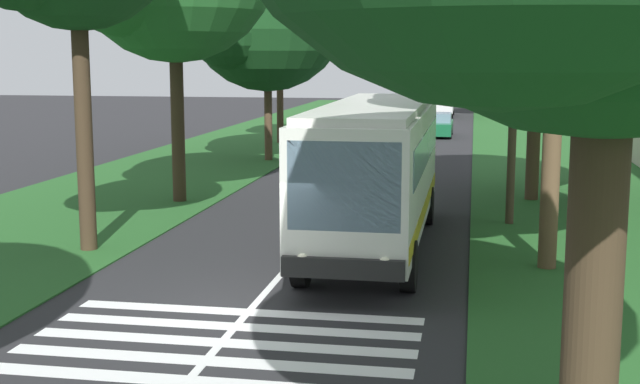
# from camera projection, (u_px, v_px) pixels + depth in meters

# --- Properties ---
(ground) EXTENTS (160.00, 160.00, 0.00)m
(ground) POSITION_uv_depth(u_px,v_px,m) (255.00, 304.00, 17.18)
(ground) COLOR #262628
(grass_verge_left) EXTENTS (120.00, 8.00, 0.04)m
(grass_verge_left) POSITION_uv_depth(u_px,v_px,m) (146.00, 183.00, 33.18)
(grass_verge_left) COLOR #235623
(grass_verge_left) RESTS_ON ground
(grass_verge_right) EXTENTS (120.00, 8.00, 0.04)m
(grass_verge_right) POSITION_uv_depth(u_px,v_px,m) (586.00, 195.00, 30.33)
(grass_verge_right) COLOR #235623
(grass_verge_right) RESTS_ON ground
(centre_line) EXTENTS (110.00, 0.16, 0.01)m
(centre_line) POSITION_uv_depth(u_px,v_px,m) (356.00, 189.00, 31.75)
(centre_line) COLOR silver
(centre_line) RESTS_ON ground
(coach_bus) EXTENTS (11.16, 2.62, 3.73)m
(coach_bus) POSITION_uv_depth(u_px,v_px,m) (376.00, 166.00, 21.78)
(coach_bus) COLOR silver
(coach_bus) RESTS_ON ground
(zebra_crossing) EXTENTS (4.95, 6.80, 0.01)m
(zebra_crossing) POSITION_uv_depth(u_px,v_px,m) (214.00, 351.00, 14.47)
(zebra_crossing) COLOR silver
(zebra_crossing) RESTS_ON ground
(trailing_car_0) EXTENTS (4.30, 1.78, 1.43)m
(trailing_car_0) POSITION_uv_depth(u_px,v_px,m) (347.00, 144.00, 41.16)
(trailing_car_0) COLOR #145933
(trailing_car_0) RESTS_ON ground
(trailing_car_1) EXTENTS (4.30, 1.78, 1.43)m
(trailing_car_1) POSITION_uv_depth(u_px,v_px,m) (360.00, 133.00, 47.19)
(trailing_car_1) COLOR silver
(trailing_car_1) RESTS_ON ground
(trailing_car_2) EXTENTS (4.30, 1.78, 1.43)m
(trailing_car_2) POSITION_uv_depth(u_px,v_px,m) (438.00, 125.00, 51.97)
(trailing_car_2) COLOR #145933
(trailing_car_2) RESTS_ON ground
(trailing_car_3) EXTENTS (4.30, 1.78, 1.43)m
(trailing_car_3) POSITION_uv_depth(u_px,v_px,m) (384.00, 115.00, 60.76)
(trailing_car_3) COLOR navy
(trailing_car_3) RESTS_ON ground
(trailing_minibus_0) EXTENTS (6.00, 2.14, 2.53)m
(trailing_minibus_0) POSITION_uv_depth(u_px,v_px,m) (440.00, 97.00, 68.26)
(trailing_minibus_0) COLOR silver
(trailing_minibus_0) RESTS_ON ground
(roadside_tree_left_2) EXTENTS (8.41, 7.46, 10.63)m
(roadside_tree_left_2) POSITION_uv_depth(u_px,v_px,m) (264.00, 13.00, 39.20)
(roadside_tree_left_2) COLOR #4C3826
(roadside_tree_left_2) RESTS_ON grass_verge_left
(roadside_tree_right_0) EXTENTS (5.44, 4.46, 9.51)m
(roadside_tree_right_0) POSITION_uv_depth(u_px,v_px,m) (496.00, 24.00, 65.93)
(roadside_tree_right_0) COLOR #4C3826
(roadside_tree_right_0) RESTS_ON grass_verge_right
(roadside_tree_right_1) EXTENTS (9.54, 7.66, 12.66)m
(roadside_tree_right_1) POSITION_uv_depth(u_px,v_px,m) (486.00, 10.00, 75.33)
(roadside_tree_right_1) COLOR #4C3826
(roadside_tree_right_1) RESTS_ON grass_verge_right
(roadside_tree_right_3) EXTENTS (8.67, 7.30, 10.25)m
(roadside_tree_right_3) POSITION_uv_depth(u_px,v_px,m) (533.00, 8.00, 28.47)
(roadside_tree_right_3) COLOR #4C3826
(roadside_tree_right_3) RESTS_ON grass_verge_right
(utility_pole) EXTENTS (0.24, 1.40, 8.39)m
(utility_pole) POSITION_uv_depth(u_px,v_px,m) (514.00, 74.00, 24.50)
(utility_pole) COLOR #473828
(utility_pole) RESTS_ON grass_verge_right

